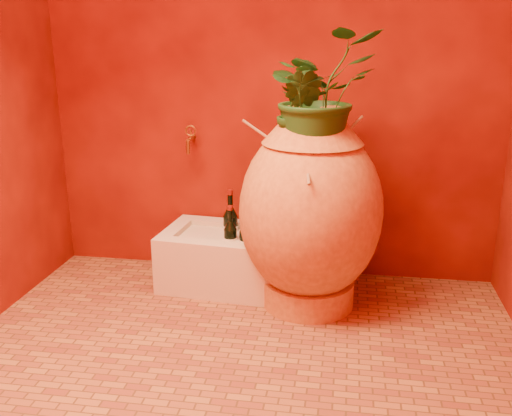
% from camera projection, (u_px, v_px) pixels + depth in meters
% --- Properties ---
extents(floor, '(2.50, 2.50, 0.00)m').
position_uv_depth(floor, '(239.00, 359.00, 2.45)').
color(floor, brown).
rests_on(floor, ground).
extents(wall_back, '(2.50, 0.02, 2.50)m').
position_uv_depth(wall_back, '(272.00, 51.00, 3.03)').
color(wall_back, '#510B04').
rests_on(wall_back, ground).
extents(amphora, '(0.81, 0.81, 1.01)m').
position_uv_depth(amphora, '(310.00, 210.00, 2.81)').
color(amphora, '#CB8539').
rests_on(amphora, floor).
extents(stone_basin, '(0.71, 0.51, 0.31)m').
position_uv_depth(stone_basin, '(226.00, 259.00, 3.14)').
color(stone_basin, beige).
rests_on(stone_basin, floor).
extents(wine_bottle_a, '(0.07, 0.07, 0.29)m').
position_uv_depth(wine_bottle_a, '(246.00, 242.00, 3.03)').
color(wine_bottle_a, black).
rests_on(wine_bottle_a, stone_basin).
extents(wine_bottle_b, '(0.08, 0.08, 0.35)m').
position_uv_depth(wine_bottle_b, '(231.00, 228.00, 3.19)').
color(wine_bottle_b, black).
rests_on(wine_bottle_b, stone_basin).
extents(wine_bottle_c, '(0.07, 0.07, 0.30)m').
position_uv_depth(wine_bottle_c, '(230.00, 240.00, 3.06)').
color(wine_bottle_c, black).
rests_on(wine_bottle_c, stone_basin).
extents(wall_tap, '(0.07, 0.14, 0.15)m').
position_uv_depth(wall_tap, '(190.00, 138.00, 3.16)').
color(wall_tap, olive).
rests_on(wall_tap, wall_back).
extents(plant_main, '(0.68, 0.67, 0.58)m').
position_uv_depth(plant_main, '(318.00, 93.00, 2.62)').
color(plant_main, '#184519').
rests_on(plant_main, amphora).
extents(plant_side, '(0.26, 0.23, 0.38)m').
position_uv_depth(plant_side, '(299.00, 112.00, 2.62)').
color(plant_side, '#184519').
rests_on(plant_side, amphora).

